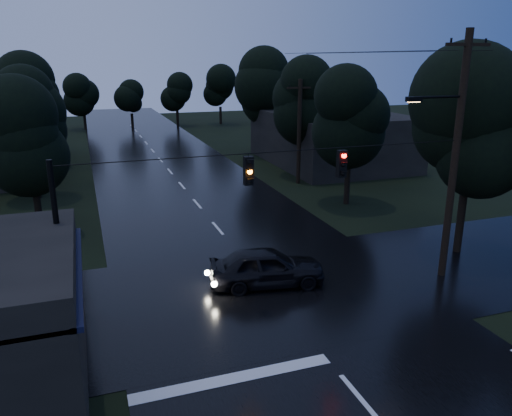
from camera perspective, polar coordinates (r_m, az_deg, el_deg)
main_road at (r=36.61m, az=-8.46°, el=2.51°), size 12.00×120.00×0.02m
cross_street at (r=20.19m, az=1.57°, el=-9.44°), size 60.00×9.00×0.02m
building_far_right at (r=44.48m, az=8.51°, el=7.93°), size 10.00×14.00×4.40m
utility_pole_main at (r=21.44m, az=21.66°, el=5.77°), size 3.50×0.30×10.00m
utility_pole_far at (r=36.43m, az=4.96°, el=8.78°), size 2.00×0.30×7.50m
anchor_pole_left at (r=17.01m, az=-21.48°, el=-4.81°), size 0.18×0.18×6.00m
span_signals at (r=17.77m, az=4.54°, el=4.80°), size 15.00×0.37×1.12m
tree_corner_near at (r=24.51m, az=23.48°, el=8.57°), size 4.48×4.48×9.44m
tree_left_a at (r=27.28m, az=-24.57°, el=7.54°), size 3.92×3.92×8.26m
tree_left_b at (r=35.21m, az=-24.62°, el=9.92°), size 4.20×4.20×8.85m
tree_left_c at (r=45.16m, az=-24.45°, el=11.63°), size 4.48×4.48×9.44m
tree_right_a at (r=31.22m, az=10.79°, el=10.44°), size 4.20×4.20×8.85m
tree_right_b at (r=38.55m, az=5.61°, el=12.37°), size 4.48×4.48×9.44m
tree_right_c at (r=47.98m, az=1.17°, el=13.75°), size 4.76×4.76×10.03m
car at (r=20.35m, az=1.25°, el=-6.75°), size 4.91×2.61×1.59m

